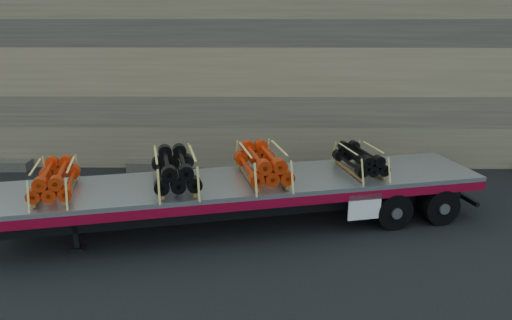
{
  "coord_description": "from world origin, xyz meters",
  "views": [
    {
      "loc": [
        1.54,
        -13.53,
        5.88
      ],
      "look_at": [
        1.37,
        0.54,
        1.67
      ],
      "focal_mm": 35.0,
      "sensor_mm": 36.0,
      "label": 1
    }
  ],
  "objects_px": {
    "bundle_midfront": "(175,170)",
    "bundle_midrear": "(262,164)",
    "bundle_rear": "(360,160)",
    "trailer": "(241,203)",
    "bundle_front": "(55,180)"
  },
  "relations": [
    {
      "from": "trailer",
      "to": "bundle_midrear",
      "type": "relative_size",
      "value": 5.81
    },
    {
      "from": "bundle_rear",
      "to": "trailer",
      "type": "bearing_deg",
      "value": 180.0
    },
    {
      "from": "bundle_midfront",
      "to": "bundle_rear",
      "type": "height_order",
      "value": "bundle_midfront"
    },
    {
      "from": "bundle_front",
      "to": "bundle_midrear",
      "type": "xyz_separation_m",
      "value": [
        5.31,
        1.28,
        0.05
      ]
    },
    {
      "from": "trailer",
      "to": "bundle_midfront",
      "type": "bearing_deg",
      "value": -180.0
    },
    {
      "from": "bundle_front",
      "to": "bundle_midfront",
      "type": "height_order",
      "value": "bundle_midfront"
    },
    {
      "from": "bundle_midfront",
      "to": "bundle_midrear",
      "type": "bearing_deg",
      "value": 0.0
    },
    {
      "from": "bundle_front",
      "to": "bundle_rear",
      "type": "relative_size",
      "value": 1.07
    },
    {
      "from": "bundle_midfront",
      "to": "bundle_midrear",
      "type": "relative_size",
      "value": 1.0
    },
    {
      "from": "trailer",
      "to": "bundle_rear",
      "type": "bearing_deg",
      "value": -0.0
    },
    {
      "from": "bundle_midfront",
      "to": "bundle_midrear",
      "type": "xyz_separation_m",
      "value": [
        2.34,
        0.56,
        -0.0
      ]
    },
    {
      "from": "bundle_front",
      "to": "trailer",
      "type": "bearing_deg",
      "value": 0.0
    },
    {
      "from": "trailer",
      "to": "bundle_midfront",
      "type": "distance_m",
      "value": 2.12
    },
    {
      "from": "bundle_midfront",
      "to": "bundle_rear",
      "type": "relative_size",
      "value": 1.22
    },
    {
      "from": "bundle_midfront",
      "to": "bundle_rear",
      "type": "xyz_separation_m",
      "value": [
        5.19,
        1.25,
        -0.08
      ]
    }
  ]
}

